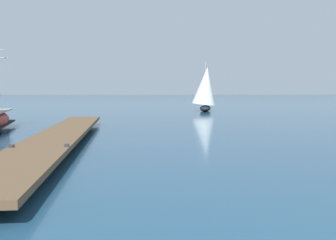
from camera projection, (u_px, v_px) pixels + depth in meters
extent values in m
cube|color=brown|center=(61.00, 135.00, 15.92)|extent=(3.13, 19.91, 0.16)
cylinder|color=#4C3D2D|center=(32.00, 163.00, 11.02)|extent=(0.36, 0.36, 0.29)
cylinder|color=#4C3D2D|center=(61.00, 141.00, 15.94)|extent=(0.36, 0.36, 0.29)
cylinder|color=#4C3D2D|center=(76.00, 129.00, 20.85)|extent=(0.36, 0.36, 0.29)
cylinder|color=#4C3D2D|center=(85.00, 121.00, 25.77)|extent=(0.36, 0.36, 0.29)
cube|color=#333338|center=(12.00, 146.00, 11.89)|extent=(0.13, 0.21, 0.08)
cube|color=#333338|center=(67.00, 145.00, 12.06)|extent=(0.13, 0.21, 0.08)
ellipsoid|color=black|center=(205.00, 108.00, 41.23)|extent=(1.81, 4.79, 0.60)
cylinder|color=#B2ADA3|center=(205.00, 84.00, 41.15)|extent=(0.08, 0.08, 4.45)
cone|color=silver|center=(205.00, 86.00, 40.82)|extent=(3.05, 2.73, 4.01)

